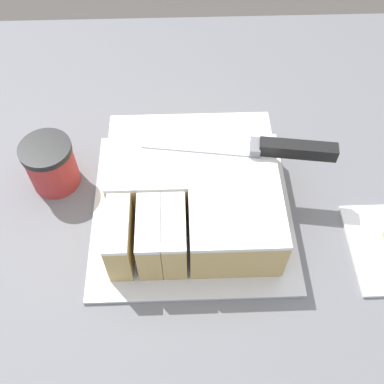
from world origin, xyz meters
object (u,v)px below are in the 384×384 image
Objects in this scene: cake at (194,191)px; knife at (275,148)px; cake_board at (192,209)px; coffee_cup at (51,165)px.

cake is 0.87× the size of knife.
cake_board is at bearing 25.51° from knife.
knife is at bearing 17.21° from cake_board.
knife is 3.40× the size of coffee_cup.
knife is at bearing 16.46° from cake.
cake is 0.24m from coffee_cup.
cake_board is 1.08× the size of knife.
cake_board is at bearing -135.77° from cake.
knife is 0.37m from coffee_cup.
cake_board is 0.17m from knife.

